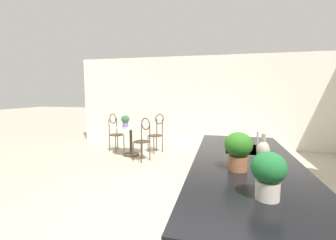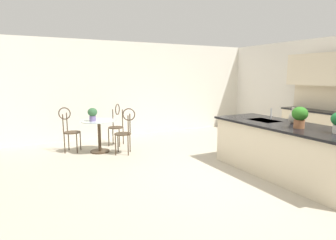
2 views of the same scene
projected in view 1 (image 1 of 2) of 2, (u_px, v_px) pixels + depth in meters
ground_plane at (171, 220)px, 2.95m from camera, size 40.00×40.00×0.00m
wall_left_window at (202, 102)px, 6.91m from camera, size 0.12×7.80×2.70m
kitchen_island at (244, 204)px, 2.41m from camera, size 2.80×1.06×0.92m
bistro_table at (131, 138)px, 5.96m from camera, size 0.80×0.80×0.74m
chair_near_window at (157, 131)px, 6.28m from camera, size 0.53×0.53×1.04m
chair_by_island at (115, 130)px, 6.41m from camera, size 0.51×0.52×1.04m
chair_toward_desk at (143, 137)px, 5.43m from camera, size 0.52×0.52×1.04m
sink_faucet at (257, 141)px, 2.83m from camera, size 0.02×0.02×0.22m
potted_plant_on_table at (125, 120)px, 5.93m from camera, size 0.21×0.21×0.30m
potted_plant_counter_near at (238, 149)px, 2.07m from camera, size 0.25×0.25×0.35m
potted_plant_counter_far at (268, 172)px, 1.50m from camera, size 0.23×0.23×0.32m
vase_on_counter at (263, 151)px, 2.35m from camera, size 0.13×0.13×0.29m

